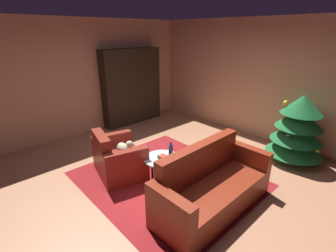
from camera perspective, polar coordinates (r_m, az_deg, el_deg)
ground_plane at (r=4.40m, az=1.61°, el=-11.95°), size 7.29×7.29×0.00m
wall_back at (r=6.03m, az=21.18°, el=9.90°), size 6.19×0.06×2.72m
wall_left at (r=6.33m, az=-18.34°, el=10.74°), size 0.06×5.57×2.72m
area_rug at (r=4.35m, az=-0.23°, el=-12.32°), size 2.85×2.51×0.01m
bookshelf_unit at (r=6.81m, az=-7.57°, el=8.99°), size 0.33×1.71×2.01m
armchair_red at (r=4.44m, az=-11.71°, el=-7.61°), size 1.09×0.95×0.83m
couch_red at (r=3.65m, az=10.15°, el=-14.18°), size 0.77×1.92×0.93m
coffee_table at (r=4.16m, az=-1.38°, el=-8.07°), size 0.63×0.63×0.41m
book_stack_on_table at (r=4.10m, az=-0.94°, el=-7.40°), size 0.23×0.16×0.06m
bottle_on_table at (r=4.17m, az=0.66°, el=-5.69°), size 0.07×0.07×0.26m
decorated_tree at (r=5.27m, az=28.18°, el=-0.57°), size 1.04×1.04×1.34m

